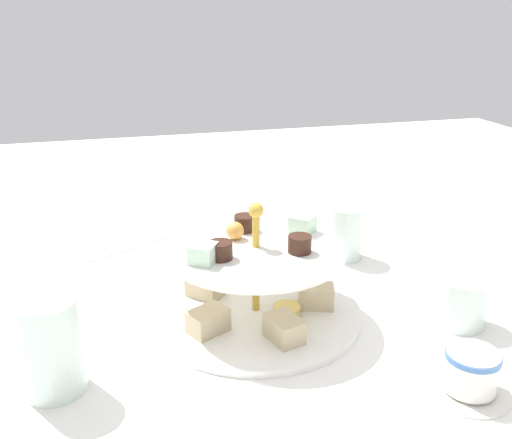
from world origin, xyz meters
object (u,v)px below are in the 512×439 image
(tiered_serving_stand, at_px, (256,286))
(water_glass_short_left, at_px, (462,302))
(teacup_with_saucer, at_px, (471,373))
(water_glass_mid_back, at_px, (344,232))
(butter_knife_left, at_px, (124,249))
(water_glass_tall_right, at_px, (51,346))

(tiered_serving_stand, distance_m, water_glass_short_left, 0.27)
(tiered_serving_stand, distance_m, teacup_with_saucer, 0.28)
(teacup_with_saucer, bearing_deg, water_glass_mid_back, 87.98)
(butter_knife_left, distance_m, water_glass_mid_back, 0.38)
(water_glass_tall_right, height_order, water_glass_short_left, water_glass_tall_right)
(water_glass_short_left, distance_m, water_glass_mid_back, 0.25)
(tiered_serving_stand, height_order, water_glass_short_left, tiered_serving_stand)
(water_glass_short_left, bearing_deg, butter_knife_left, 138.50)
(water_glass_tall_right, bearing_deg, butter_knife_left, 76.07)
(water_glass_tall_right, bearing_deg, tiered_serving_stand, 20.41)
(water_glass_tall_right, xyz_separation_m, teacup_with_saucer, (0.43, -0.13, -0.03))
(water_glass_tall_right, height_order, butter_knife_left, water_glass_tall_right)
(tiered_serving_stand, height_order, water_glass_tall_right, tiered_serving_stand)
(tiered_serving_stand, bearing_deg, water_glass_short_left, -19.69)
(tiered_serving_stand, xyz_separation_m, water_glass_tall_right, (-0.25, -0.09, 0.01))
(teacup_with_saucer, xyz_separation_m, butter_knife_left, (-0.34, 0.50, -0.02))
(water_glass_tall_right, height_order, water_glass_mid_back, water_glass_tall_right)
(teacup_with_saucer, xyz_separation_m, water_glass_mid_back, (0.01, 0.37, 0.02))
(water_glass_mid_back, bearing_deg, teacup_with_saucer, -92.02)
(tiered_serving_stand, relative_size, water_glass_tall_right, 2.57)
(tiered_serving_stand, height_order, water_glass_mid_back, tiered_serving_stand)
(tiered_serving_stand, bearing_deg, water_glass_tall_right, -159.59)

